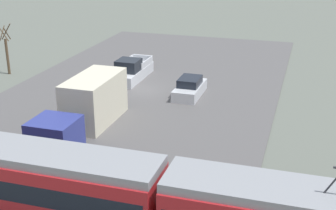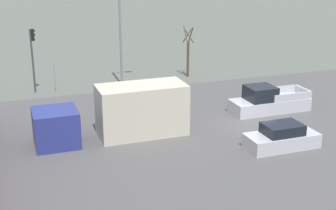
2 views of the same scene
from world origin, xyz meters
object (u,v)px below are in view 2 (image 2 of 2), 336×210
traffic_light_pole (33,52)px  pickup_truck (268,102)px  sedan_car_0 (282,138)px  box_truck (122,114)px  no_parking_sign (55,74)px  street_lamp_near_crossing (122,24)px  street_tree (188,54)px

traffic_light_pole → pickup_truck: bearing=-125.3°
pickup_truck → sedan_car_0: pickup_truck is taller
box_truck → traffic_light_pole: size_ratio=1.78×
traffic_light_pole → no_parking_sign: traffic_light_pole is taller
box_truck → no_parking_sign: bearing=13.1°
sedan_car_0 → street_lamp_near_crossing: size_ratio=0.46×
box_truck → sedan_car_0: box_truck is taller
pickup_truck → street_lamp_near_crossing: (10.69, 7.95, 4.51)m
traffic_light_pole → street_tree: bearing=-87.5°
street_tree → street_lamp_near_crossing: (-0.80, 6.34, 3.20)m
box_truck → pickup_truck: size_ratio=1.62×
street_tree → street_lamp_near_crossing: size_ratio=0.50×
sedan_car_0 → traffic_light_pole: bearing=-143.2°
street_tree → no_parking_sign: street_tree is taller
pickup_truck → street_lamp_near_crossing: bearing=36.7°
sedan_car_0 → street_lamp_near_crossing: 18.11m
traffic_light_pole → street_tree: 13.83m
box_truck → pickup_truck: 11.20m
street_tree → pickup_truck: bearing=-172.0°
box_truck → sedan_car_0: size_ratio=2.17×
box_truck → street_tree: 15.84m
street_tree → no_parking_sign: bearing=94.6°
pickup_truck → traffic_light_pole: size_ratio=1.10×
pickup_truck → street_lamp_near_crossing: 14.06m
traffic_light_pole → street_lamp_near_crossing: 7.67m
traffic_light_pole → street_lamp_near_crossing: (-0.21, -7.43, 1.92)m
box_truck → street_lamp_near_crossing: (11.86, -3.16, 3.76)m
box_truck → traffic_light_pole: traffic_light_pole is taller
street_tree → no_parking_sign: (-0.98, 12.21, -0.64)m
pickup_truck → street_lamp_near_crossing: street_lamp_near_crossing is taller
box_truck → street_lamp_near_crossing: street_lamp_near_crossing is taller
street_lamp_near_crossing → pickup_truck: bearing=-143.3°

